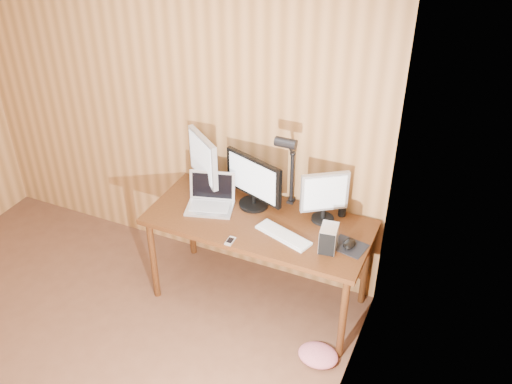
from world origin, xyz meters
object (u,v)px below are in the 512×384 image
Objects in this scene: monitor_right at (324,196)px; speaker at (342,208)px; mouse at (349,244)px; laptop at (211,198)px; phone at (230,241)px; hard_drive at (329,238)px; monitor_center at (254,182)px; desk at (263,228)px; desk_lamp at (289,161)px; keyboard at (283,235)px; monitor_left at (203,162)px.

speaker is at bearing 11.24° from monitor_right.
monitor_right is at bearing 151.39° from mouse.
laptop is 0.47m from phone.
monitor_right is 0.34m from hard_drive.
monitor_right is 3.99× the size of phone.
laptop is 1.07m from mouse.
mouse is at bearing -65.36° from speaker.
monitor_center is at bearing -167.40° from speaker.
mouse is 0.69× the size of hard_drive.
monitor_center is at bearing 7.38° from laptop.
hard_drive is (0.13, -0.29, -0.12)m from monitor_right.
mouse reaches higher than desk.
monitor_center is 0.82m from mouse.
mouse reaches higher than phone.
monitor_center is 1.24× the size of laptop.
desk_lamp is (0.12, 0.16, 0.52)m from desk.
desk is at bearing -177.11° from mouse.
desk is 0.69m from mouse.
keyboard is 0.67× the size of desk_lamp.
desk_lamp is (0.20, 0.53, 0.39)m from phone.
desk is 0.40m from phone.
desk_lamp is at bearing 137.78° from monitor_right.
desk_lamp reaches higher than mouse.
monitor_center reaches higher than phone.
phone reaches higher than desk.
monitor_right is 0.60× the size of desk_lamp.
phone is at bearing -117.37° from desk_lamp.
hard_drive is (1.08, -0.30, -0.17)m from monitor_left.
desk_lamp is (-0.39, -0.07, 0.33)m from speaker.
monitor_center is 1.27× the size of monitor_right.
hard_drive is at bearing 17.78° from keyboard.
mouse is at bearing 18.52° from phone.
laptop reaches higher than speaker.
monitor_left reaches higher than mouse.
monitor_center is 0.35m from laptop.
laptop reaches higher than keyboard.
desk is at bearing 76.64° from phone.
laptop is at bearing -163.80° from speaker.
speaker is (0.11, 0.11, -0.14)m from monitor_right.
monitor_left is 3.94× the size of mouse.
hard_drive is at bearing -86.39° from speaker.
speaker is (0.29, 0.40, 0.06)m from keyboard.
desk_lamp is at bearing -169.88° from speaker.
monitor_right is 2.86× the size of speaker.
keyboard is 0.52m from desk_lamp.
hard_drive is at bearing 15.91° from phone.
laptop is (0.14, -0.16, -0.19)m from monitor_left.
desk is 3.73× the size of keyboard.
laptop is 0.65m from desk_lamp.
monitor_left reaches higher than monitor_right.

